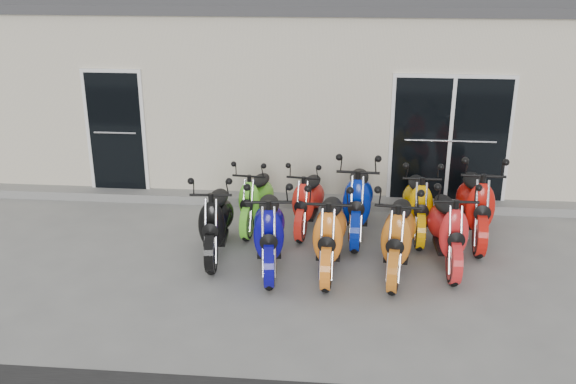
% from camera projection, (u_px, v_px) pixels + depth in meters
% --- Properties ---
extents(ground, '(80.00, 80.00, 0.00)m').
position_uv_depth(ground, '(284.00, 254.00, 9.43)').
color(ground, gray).
rests_on(ground, ground).
extents(building, '(14.00, 6.00, 3.20)m').
position_uv_depth(building, '(308.00, 81.00, 13.74)').
color(building, beige).
rests_on(building, ground).
extents(roof_cap, '(14.20, 6.20, 0.16)m').
position_uv_depth(roof_cap, '(309.00, 0.00, 13.16)').
color(roof_cap, '#3F3F42').
rests_on(roof_cap, building).
extents(front_step, '(14.00, 0.40, 0.15)m').
position_uv_depth(front_step, '(295.00, 200.00, 11.29)').
color(front_step, gray).
rests_on(front_step, ground).
extents(door_left, '(1.07, 0.08, 2.22)m').
position_uv_depth(door_left, '(116.00, 129.00, 11.30)').
color(door_left, black).
rests_on(door_left, front_step).
extents(door_right, '(2.02, 0.08, 2.22)m').
position_uv_depth(door_right, '(450.00, 137.00, 10.80)').
color(door_right, black).
rests_on(door_right, front_step).
extents(scooter_front_black, '(0.80, 1.85, 1.34)m').
position_uv_depth(scooter_front_black, '(216.00, 212.00, 9.20)').
color(scooter_front_black, black).
rests_on(scooter_front_black, ground).
extents(scooter_front_blue, '(0.90, 1.97, 1.41)m').
position_uv_depth(scooter_front_blue, '(269.00, 220.00, 8.81)').
color(scooter_front_blue, '#0B0887').
rests_on(scooter_front_blue, ground).
extents(scooter_front_orange_a, '(0.74, 1.91, 1.39)m').
position_uv_depth(scooter_front_orange_a, '(330.00, 223.00, 8.74)').
color(scooter_front_orange_a, orange).
rests_on(scooter_front_orange_a, ground).
extents(scooter_front_orange_b, '(0.95, 1.97, 1.39)m').
position_uv_depth(scooter_front_orange_b, '(399.00, 225.00, 8.67)').
color(scooter_front_orange_b, orange).
rests_on(scooter_front_orange_b, ground).
extents(scooter_front_red, '(0.72, 1.87, 1.37)m').
position_uv_depth(scooter_front_red, '(448.00, 219.00, 8.89)').
color(scooter_front_red, red).
rests_on(scooter_front_red, ground).
extents(scooter_back_green, '(0.77, 1.70, 1.21)m').
position_uv_depth(scooter_back_green, '(256.00, 191.00, 10.18)').
color(scooter_back_green, '#6AE42F').
rests_on(scooter_back_green, ground).
extents(scooter_back_red, '(0.81, 1.71, 1.21)m').
position_uv_depth(scooter_back_red, '(308.00, 193.00, 10.11)').
color(scooter_back_red, red).
rests_on(scooter_back_red, ground).
extents(scooter_back_blue, '(0.81, 2.00, 1.45)m').
position_uv_depth(scooter_back_blue, '(358.00, 191.00, 9.85)').
color(scooter_back_blue, '#031C99').
rests_on(scooter_back_blue, ground).
extents(scooter_back_yellow, '(0.68, 1.78, 1.30)m').
position_uv_depth(scooter_back_yellow, '(418.00, 195.00, 9.89)').
color(scooter_back_yellow, '#E7A100').
rests_on(scooter_back_yellow, ground).
extents(scooter_back_extra, '(0.81, 2.00, 1.45)m').
position_uv_depth(scooter_back_extra, '(476.00, 195.00, 9.70)').
color(scooter_back_extra, red).
rests_on(scooter_back_extra, ground).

